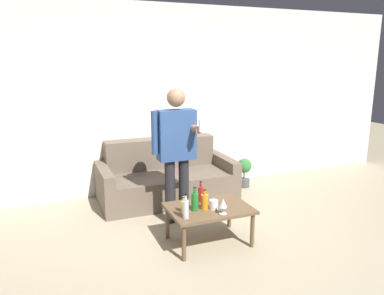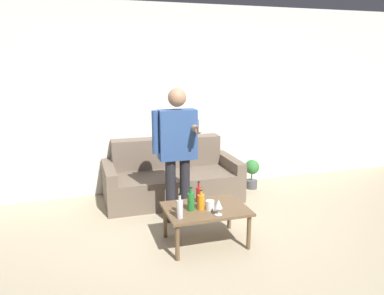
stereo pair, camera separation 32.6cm
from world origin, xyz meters
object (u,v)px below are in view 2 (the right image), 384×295
couch (171,178)px  person_standing_front (177,146)px  bottle_orange (180,209)px  coffee_table (206,212)px

couch → person_standing_front: bearing=-98.6°
person_standing_front → couch: bearing=81.4°
bottle_orange → person_standing_front: 0.95m
bottle_orange → coffee_table: bearing=28.3°
coffee_table → person_standing_front: bearing=101.9°
couch → person_standing_front: (-0.12, -0.80, 0.65)m
couch → coffee_table: size_ratio=2.16×
couch → coffee_table: bearing=-89.4°
coffee_table → person_standing_front: size_ratio=0.54×
bottle_orange → person_standing_front: bearing=76.7°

